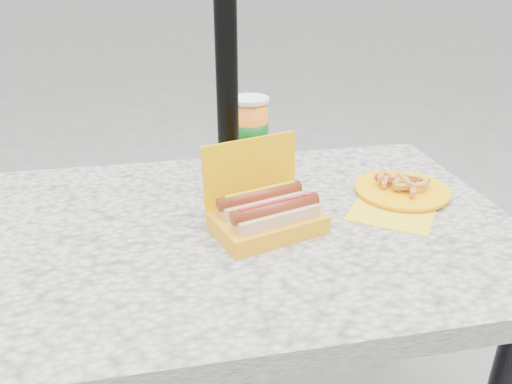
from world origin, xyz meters
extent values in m
cube|color=beige|center=(0.00, 0.00, 0.72)|extent=(1.20, 0.80, 0.05)
cylinder|color=black|center=(-0.50, 0.30, 0.35)|extent=(0.07, 0.07, 0.70)
cylinder|color=black|center=(0.50, 0.30, 0.35)|extent=(0.07, 0.07, 0.70)
cylinder|color=black|center=(0.00, 0.16, 1.10)|extent=(0.05, 0.05, 2.20)
cube|color=#FFB600|center=(0.05, -0.04, 0.77)|extent=(0.25, 0.20, 0.04)
cube|color=#FFB600|center=(0.03, 0.03, 0.86)|extent=(0.22, 0.08, 0.14)
cube|color=tan|center=(0.06, -0.08, 0.79)|extent=(0.19, 0.10, 0.05)
cylinder|color=#9A4216|center=(0.06, -0.08, 0.82)|extent=(0.19, 0.08, 0.03)
cylinder|color=maroon|center=(0.06, -0.08, 0.83)|extent=(0.16, 0.06, 0.01)
cube|color=tan|center=(0.04, -0.01, 0.79)|extent=(0.19, 0.10, 0.05)
cylinder|color=#9A4216|center=(0.04, -0.01, 0.82)|extent=(0.19, 0.08, 0.03)
cylinder|color=gold|center=(0.04, -0.01, 0.83)|extent=(0.16, 0.06, 0.01)
cube|color=yellow|center=(0.35, -0.01, 0.75)|extent=(0.25, 0.25, 0.00)
cylinder|color=#FFB600|center=(0.41, 0.07, 0.76)|extent=(0.22, 0.22, 0.01)
cylinder|color=#FFB600|center=(0.41, 0.07, 0.76)|extent=(0.23, 0.23, 0.01)
cube|color=orange|center=(0.41, 0.06, 0.79)|extent=(0.02, 0.06, 0.01)
cube|color=orange|center=(0.37, 0.09, 0.78)|extent=(0.04, 0.05, 0.01)
cube|color=orange|center=(0.41, 0.07, 0.78)|extent=(0.03, 0.06, 0.01)
cube|color=orange|center=(0.42, 0.09, 0.78)|extent=(0.05, 0.05, 0.01)
cube|color=orange|center=(0.41, 0.04, 0.78)|extent=(0.06, 0.02, 0.01)
cube|color=orange|center=(0.41, 0.08, 0.78)|extent=(0.04, 0.05, 0.01)
cube|color=orange|center=(0.40, 0.07, 0.78)|extent=(0.05, 0.05, 0.01)
cube|color=orange|center=(0.37, 0.11, 0.79)|extent=(0.04, 0.05, 0.01)
cube|color=orange|center=(0.41, 0.10, 0.78)|extent=(0.05, 0.05, 0.01)
cube|color=orange|center=(0.43, 0.09, 0.78)|extent=(0.06, 0.03, 0.01)
cube|color=orange|center=(0.43, 0.10, 0.78)|extent=(0.04, 0.06, 0.01)
cube|color=orange|center=(0.41, 0.07, 0.77)|extent=(0.02, 0.06, 0.01)
cube|color=orange|center=(0.46, 0.05, 0.78)|extent=(0.05, 0.05, 0.01)
cube|color=orange|center=(0.41, 0.07, 0.77)|extent=(0.06, 0.04, 0.01)
cube|color=orange|center=(0.43, 0.08, 0.79)|extent=(0.05, 0.04, 0.01)
cube|color=orange|center=(0.42, 0.03, 0.78)|extent=(0.04, 0.05, 0.01)
cube|color=orange|center=(0.41, 0.07, 0.77)|extent=(0.06, 0.03, 0.01)
cube|color=orange|center=(0.43, 0.09, 0.78)|extent=(0.02, 0.06, 0.01)
cube|color=orange|center=(0.41, 0.07, 0.79)|extent=(0.02, 0.06, 0.01)
ellipsoid|color=maroon|center=(0.39, 0.13, 0.77)|extent=(0.05, 0.05, 0.01)
cube|color=#B7112B|center=(0.42, 0.08, 0.78)|extent=(0.09, 0.02, 0.00)
cylinder|color=orange|center=(0.08, 0.32, 0.84)|extent=(0.10, 0.10, 0.18)
cylinder|color=#0D5411|center=(0.08, 0.32, 0.85)|extent=(0.10, 0.10, 0.06)
cylinder|color=white|center=(0.08, 0.32, 0.94)|extent=(0.10, 0.10, 0.01)
camera|label=1|loc=(-0.15, -0.94, 1.28)|focal=35.00mm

